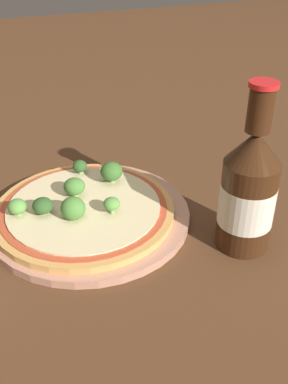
% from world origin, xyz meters
% --- Properties ---
extents(ground_plane, '(3.00, 3.00, 0.00)m').
position_xyz_m(ground_plane, '(0.00, 0.00, 0.00)').
color(ground_plane, '#4C2D19').
extents(plate, '(0.29, 0.29, 0.01)m').
position_xyz_m(plate, '(-0.01, 0.00, 0.01)').
color(plate, tan).
rests_on(plate, ground_plane).
extents(pizza, '(0.26, 0.26, 0.01)m').
position_xyz_m(pizza, '(-0.02, 0.00, 0.02)').
color(pizza, tan).
rests_on(pizza, plate).
extents(broccoli_floret_0, '(0.02, 0.02, 0.02)m').
position_xyz_m(broccoli_floret_0, '(0.00, 0.09, 0.04)').
color(broccoli_floret_0, '#7A9E5B').
rests_on(broccoli_floret_0, pizza).
extents(broccoli_floret_1, '(0.03, 0.03, 0.03)m').
position_xyz_m(broccoli_floret_1, '(-0.04, -0.02, 0.04)').
color(broccoli_floret_1, '#7A9E5B').
rests_on(broccoli_floret_1, pizza).
extents(broccoli_floret_2, '(0.03, 0.03, 0.02)m').
position_xyz_m(broccoli_floret_2, '(-0.08, 0.00, 0.04)').
color(broccoli_floret_2, '#7A9E5B').
rests_on(broccoli_floret_2, pizza).
extents(broccoli_floret_3, '(0.03, 0.03, 0.03)m').
position_xyz_m(broccoli_floret_3, '(0.04, 0.05, 0.05)').
color(broccoli_floret_3, '#7A9E5B').
rests_on(broccoli_floret_3, pizza).
extents(broccoli_floret_4, '(0.03, 0.03, 0.03)m').
position_xyz_m(broccoli_floret_4, '(-0.02, 0.03, 0.04)').
color(broccoli_floret_4, '#7A9E5B').
rests_on(broccoli_floret_4, pizza).
extents(broccoli_floret_5, '(0.02, 0.02, 0.02)m').
position_xyz_m(broccoli_floret_5, '(0.01, -0.03, 0.04)').
color(broccoli_floret_5, '#7A9E5B').
rests_on(broccoli_floret_5, pizza).
extents(broccoli_floret_6, '(0.03, 0.03, 0.02)m').
position_xyz_m(broccoli_floret_6, '(-0.11, 0.01, 0.04)').
color(broccoli_floret_6, '#7A9E5B').
rests_on(broccoli_floret_6, pizza).
extents(beer_bottle, '(0.07, 0.07, 0.23)m').
position_xyz_m(beer_bottle, '(0.17, -0.13, 0.08)').
color(beer_bottle, '#381E0F').
rests_on(beer_bottle, ground_plane).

